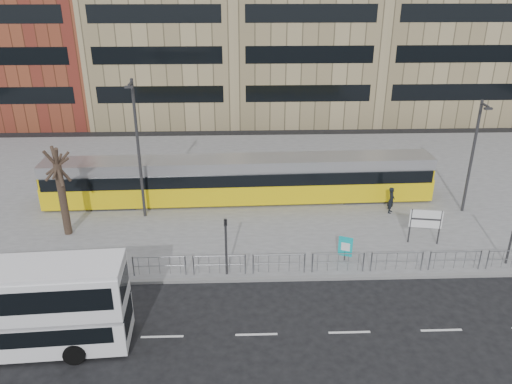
{
  "coord_description": "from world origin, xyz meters",
  "views": [
    {
      "loc": [
        -2.61,
        -20.98,
        14.15
      ],
      "look_at": [
        -1.67,
        6.0,
        2.24
      ],
      "focal_mm": 35.0,
      "sensor_mm": 36.0,
      "label": 1
    }
  ],
  "objects_px": {
    "tram": "(240,179)",
    "ad_panel": "(345,247)",
    "pedestrian": "(391,200)",
    "station_sign": "(426,221)",
    "lamp_post_west": "(138,145)",
    "traffic_light_west": "(226,240)",
    "bare_tree": "(53,144)",
    "lamp_post_east": "(473,153)",
    "double_decker_bus": "(2,307)"
  },
  "relations": [
    {
      "from": "tram",
      "to": "pedestrian",
      "type": "height_order",
      "value": "tram"
    },
    {
      "from": "tram",
      "to": "ad_panel",
      "type": "height_order",
      "value": "tram"
    },
    {
      "from": "traffic_light_west",
      "to": "lamp_post_east",
      "type": "xyz_separation_m",
      "value": [
        14.96,
        6.76,
        1.98
      ]
    },
    {
      "from": "lamp_post_west",
      "to": "ad_panel",
      "type": "bearing_deg",
      "value": -26.15
    },
    {
      "from": "tram",
      "to": "ad_panel",
      "type": "relative_size",
      "value": 18.27
    },
    {
      "from": "double_decker_bus",
      "to": "lamp_post_west",
      "type": "bearing_deg",
      "value": 70.07
    },
    {
      "from": "lamp_post_east",
      "to": "tram",
      "type": "bearing_deg",
      "value": 171.34
    },
    {
      "from": "lamp_post_west",
      "to": "lamp_post_east",
      "type": "relative_size",
      "value": 1.19
    },
    {
      "from": "double_decker_bus",
      "to": "pedestrian",
      "type": "xyz_separation_m",
      "value": [
        18.98,
        11.73,
        -1.08
      ]
    },
    {
      "from": "tram",
      "to": "pedestrian",
      "type": "xyz_separation_m",
      "value": [
        9.52,
        -2.2,
        -0.64
      ]
    },
    {
      "from": "tram",
      "to": "ad_panel",
      "type": "bearing_deg",
      "value": -56.54
    },
    {
      "from": "double_decker_bus",
      "to": "tram",
      "type": "bearing_deg",
      "value": 52.36
    },
    {
      "from": "double_decker_bus",
      "to": "pedestrian",
      "type": "height_order",
      "value": "double_decker_bus"
    },
    {
      "from": "tram",
      "to": "bare_tree",
      "type": "bearing_deg",
      "value": -158.42
    },
    {
      "from": "ad_panel",
      "to": "traffic_light_west",
      "type": "bearing_deg",
      "value": -147.06
    },
    {
      "from": "tram",
      "to": "station_sign",
      "type": "height_order",
      "value": "tram"
    },
    {
      "from": "station_sign",
      "to": "lamp_post_east",
      "type": "height_order",
      "value": "lamp_post_east"
    },
    {
      "from": "double_decker_bus",
      "to": "lamp_post_west",
      "type": "relative_size",
      "value": 1.14
    },
    {
      "from": "double_decker_bus",
      "to": "traffic_light_west",
      "type": "relative_size",
      "value": 3.15
    },
    {
      "from": "tram",
      "to": "bare_tree",
      "type": "distance_m",
      "value": 11.67
    },
    {
      "from": "ad_panel",
      "to": "lamp_post_east",
      "type": "bearing_deg",
      "value": 55.91
    },
    {
      "from": "traffic_light_west",
      "to": "bare_tree",
      "type": "relative_size",
      "value": 0.43
    },
    {
      "from": "tram",
      "to": "traffic_light_west",
      "type": "bearing_deg",
      "value": -96.21
    },
    {
      "from": "tram",
      "to": "double_decker_bus",
      "type": "bearing_deg",
      "value": -125.72
    },
    {
      "from": "double_decker_bus",
      "to": "lamp_post_east",
      "type": "xyz_separation_m",
      "value": [
        23.69,
        11.76,
        2.02
      ]
    },
    {
      "from": "double_decker_bus",
      "to": "pedestrian",
      "type": "bearing_deg",
      "value": 28.27
    },
    {
      "from": "lamp_post_west",
      "to": "traffic_light_west",
      "type": "bearing_deg",
      "value": -51.98
    },
    {
      "from": "lamp_post_east",
      "to": "station_sign",
      "type": "bearing_deg",
      "value": -134.95
    },
    {
      "from": "traffic_light_west",
      "to": "bare_tree",
      "type": "distance_m",
      "value": 11.01
    },
    {
      "from": "pedestrian",
      "to": "tram",
      "type": "bearing_deg",
      "value": 100.24
    },
    {
      "from": "pedestrian",
      "to": "lamp_post_east",
      "type": "bearing_deg",
      "value": -66.42
    },
    {
      "from": "ad_panel",
      "to": "lamp_post_east",
      "type": "xyz_separation_m",
      "value": [
        8.75,
        5.67,
        3.15
      ]
    },
    {
      "from": "station_sign",
      "to": "lamp_post_west",
      "type": "xyz_separation_m",
      "value": [
        -16.25,
        3.94,
        3.25
      ]
    },
    {
      "from": "station_sign",
      "to": "lamp_post_west",
      "type": "distance_m",
      "value": 17.04
    },
    {
      "from": "double_decker_bus",
      "to": "tram",
      "type": "distance_m",
      "value": 16.84
    },
    {
      "from": "lamp_post_west",
      "to": "lamp_post_east",
      "type": "bearing_deg",
      "value": 0.1
    },
    {
      "from": "pedestrian",
      "to": "station_sign",
      "type": "bearing_deg",
      "value": -146.11
    },
    {
      "from": "lamp_post_east",
      "to": "bare_tree",
      "type": "relative_size",
      "value": 0.99
    },
    {
      "from": "tram",
      "to": "lamp_post_west",
      "type": "bearing_deg",
      "value": -161.34
    },
    {
      "from": "tram",
      "to": "ad_panel",
      "type": "xyz_separation_m",
      "value": [
        5.48,
        -7.84,
        -0.69
      ]
    },
    {
      "from": "pedestrian",
      "to": "traffic_light_west",
      "type": "height_order",
      "value": "traffic_light_west"
    },
    {
      "from": "ad_panel",
      "to": "pedestrian",
      "type": "distance_m",
      "value": 6.94
    },
    {
      "from": "station_sign",
      "to": "bare_tree",
      "type": "xyz_separation_m",
      "value": [
        -20.34,
        1.84,
        4.09
      ]
    },
    {
      "from": "traffic_light_west",
      "to": "lamp_post_east",
      "type": "distance_m",
      "value": 16.54
    },
    {
      "from": "bare_tree",
      "to": "lamp_post_west",
      "type": "bearing_deg",
      "value": 27.16
    },
    {
      "from": "double_decker_bus",
      "to": "pedestrian",
      "type": "relative_size",
      "value": 5.7
    },
    {
      "from": "station_sign",
      "to": "traffic_light_west",
      "type": "height_order",
      "value": "traffic_light_west"
    },
    {
      "from": "traffic_light_west",
      "to": "bare_tree",
      "type": "xyz_separation_m",
      "value": [
        -9.35,
        4.63,
        3.52
      ]
    },
    {
      "from": "ad_panel",
      "to": "lamp_post_west",
      "type": "xyz_separation_m",
      "value": [
        -11.47,
        5.63,
        3.85
      ]
    },
    {
      "from": "ad_panel",
      "to": "pedestrian",
      "type": "bearing_deg",
      "value": 77.36
    }
  ]
}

